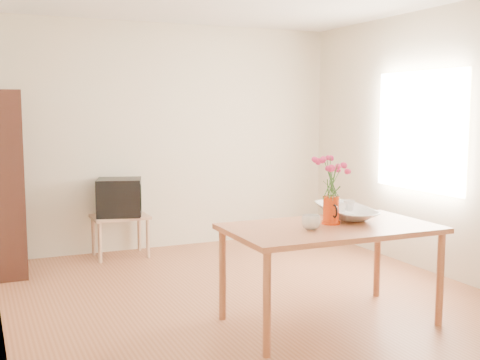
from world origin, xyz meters
name	(u,v)px	position (x,y,z in m)	size (l,w,h in m)	color
room	(258,148)	(0.03, 0.00, 1.30)	(4.50, 4.50, 4.50)	brown
table	(331,235)	(0.29, -0.72, 0.68)	(1.57, 0.91, 0.75)	#9B5435
tv_stand	(120,222)	(-0.70, 1.97, 0.39)	(0.60, 0.45, 0.46)	tan
bookshelf	(7,189)	(-1.85, 1.75, 0.84)	(0.28, 0.70, 1.80)	black
pitcher	(331,211)	(0.33, -0.66, 0.85)	(0.14, 0.22, 0.22)	red
flowers	(332,175)	(0.33, -0.66, 1.13)	(0.24, 0.24, 0.35)	#E03474
mug	(311,222)	(0.08, -0.79, 0.80)	(0.14, 0.14, 0.11)	white
bowl	(346,187)	(0.60, -0.45, 1.00)	(0.53, 0.53, 0.50)	white
teacup_a	(342,193)	(0.56, -0.45, 0.95)	(0.07, 0.07, 0.06)	white
teacup_b	(349,191)	(0.65, -0.43, 0.95)	(0.08, 0.08, 0.07)	white
television	(119,197)	(-0.70, 1.98, 0.67)	(0.57, 0.55, 0.41)	black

